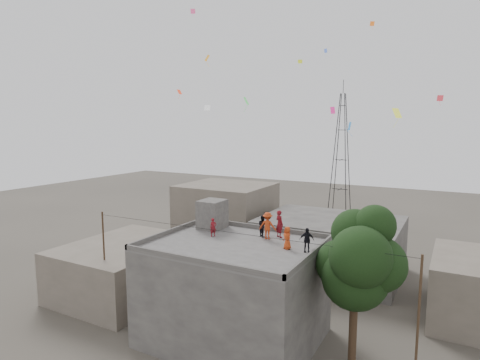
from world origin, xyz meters
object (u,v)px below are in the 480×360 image
at_px(stair_head_box, 212,214).
at_px(person_red_adult, 279,224).
at_px(tree, 359,261).
at_px(person_dark_adult, 307,240).
at_px(transmission_tower, 341,153).

relative_size(stair_head_box, person_red_adult, 1.13).
bearing_deg(tree, stair_head_box, 169.26).
height_order(tree, person_red_adult, tree).
height_order(person_red_adult, person_dark_adult, person_red_adult).
bearing_deg(person_dark_adult, stair_head_box, 144.94).
bearing_deg(stair_head_box, tree, -10.74).
distance_m(stair_head_box, transmission_tower, 37.46).
distance_m(stair_head_box, person_dark_adult, 7.85).
bearing_deg(person_dark_adult, tree, -21.82).
distance_m(transmission_tower, person_dark_adult, 40.30).
height_order(transmission_tower, person_red_adult, transmission_tower).
xyz_separation_m(tree, person_dark_adult, (-2.97, 0.06, 0.70)).
xyz_separation_m(tree, person_red_adult, (-5.54, 2.16, 0.88)).
xyz_separation_m(stair_head_box, tree, (10.57, -2.00, -1.00)).
bearing_deg(tree, transmission_tower, 106.09).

